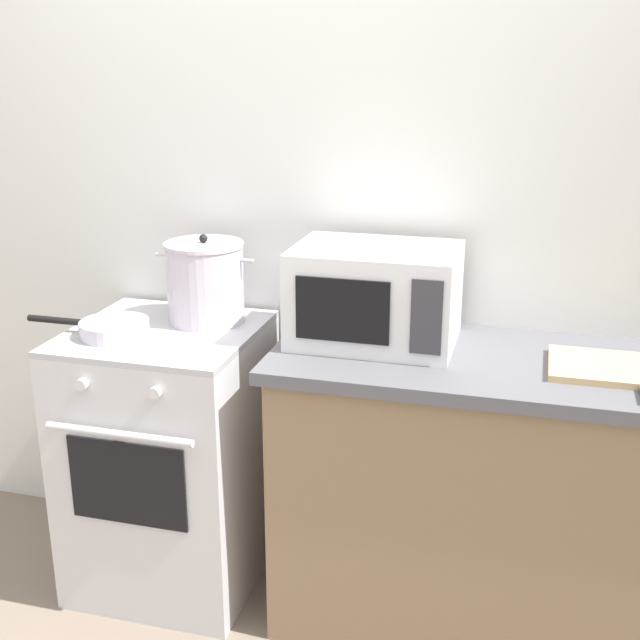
% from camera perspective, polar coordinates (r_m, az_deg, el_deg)
% --- Properties ---
extents(back_wall, '(4.40, 0.10, 2.50)m').
position_cam_1_polar(back_wall, '(2.77, 4.40, 7.04)').
color(back_wall, silver).
rests_on(back_wall, ground_plane).
extents(lower_cabinet_right, '(1.64, 0.56, 0.88)m').
position_cam_1_polar(lower_cabinet_right, '(2.68, 15.46, -12.60)').
color(lower_cabinet_right, '#8C7051').
rests_on(lower_cabinet_right, ground_plane).
extents(countertop_right, '(1.70, 0.60, 0.04)m').
position_cam_1_polar(countertop_right, '(2.48, 16.34, -3.41)').
color(countertop_right, '#59595E').
rests_on(countertop_right, lower_cabinet_right).
extents(stove, '(0.60, 0.64, 0.92)m').
position_cam_1_polar(stove, '(2.89, -10.37, -9.34)').
color(stove, silver).
rests_on(stove, ground_plane).
extents(stock_pot, '(0.35, 0.26, 0.30)m').
position_cam_1_polar(stock_pot, '(2.75, -8.00, 2.64)').
color(stock_pot, silver).
rests_on(stock_pot, stove).
extents(frying_pan, '(0.42, 0.22, 0.05)m').
position_cam_1_polar(frying_pan, '(2.69, -14.29, -0.57)').
color(frying_pan, silver).
rests_on(frying_pan, stove).
extents(microwave, '(0.50, 0.37, 0.30)m').
position_cam_1_polar(microwave, '(2.53, 3.87, 1.75)').
color(microwave, white).
rests_on(microwave, countertop_right).
extents(cutting_board, '(0.36, 0.26, 0.02)m').
position_cam_1_polar(cutting_board, '(2.46, 19.83, -3.20)').
color(cutting_board, tan).
rests_on(cutting_board, countertop_right).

